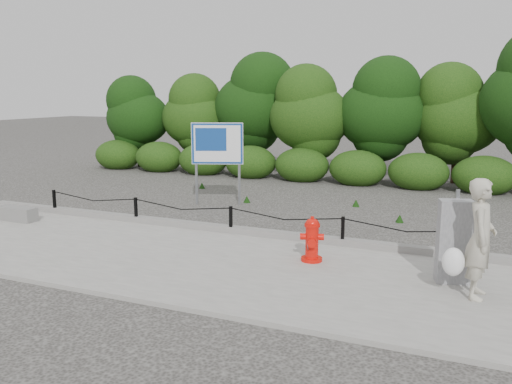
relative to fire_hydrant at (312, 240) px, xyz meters
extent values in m
plane|color=#2D2B28|center=(-2.23, 1.20, -0.48)|extent=(90.00, 90.00, 0.00)
cube|color=gray|center=(-2.23, -0.80, -0.44)|extent=(14.00, 4.00, 0.08)
cube|color=slate|center=(-2.23, 1.25, -0.33)|extent=(14.00, 0.22, 0.14)
cube|color=black|center=(-7.23, 1.20, -0.10)|extent=(0.06, 0.06, 0.60)
cube|color=black|center=(-4.73, 1.20, -0.10)|extent=(0.06, 0.06, 0.60)
cube|color=black|center=(-2.23, 1.20, -0.10)|extent=(0.06, 0.06, 0.60)
cube|color=black|center=(0.27, 1.20, -0.10)|extent=(0.06, 0.06, 0.60)
cube|color=black|center=(2.77, 1.20, -0.10)|extent=(0.06, 0.06, 0.60)
cylinder|color=black|center=(-5.98, 1.20, 0.12)|extent=(2.50, 0.02, 0.02)
cylinder|color=black|center=(-3.48, 1.20, 0.12)|extent=(2.50, 0.02, 0.02)
cylinder|color=black|center=(-0.98, 1.20, 0.12)|extent=(2.50, 0.02, 0.02)
cylinder|color=black|center=(1.52, 1.20, 0.12)|extent=(2.50, 0.02, 0.02)
cylinder|color=black|center=(-10.73, 9.80, 0.45)|extent=(0.18, 0.18, 1.85)
ellipsoid|color=#1B440F|center=(-10.73, 9.80, 1.74)|extent=(2.74, 2.37, 2.96)
cylinder|color=black|center=(-8.23, 10.20, 0.46)|extent=(0.18, 0.18, 1.88)
ellipsoid|color=#1B440F|center=(-8.23, 10.20, 1.77)|extent=(2.78, 2.40, 3.00)
cylinder|color=black|center=(-5.73, 10.60, 0.65)|extent=(0.18, 0.18, 2.26)
ellipsoid|color=#1B440F|center=(-5.73, 10.60, 2.23)|extent=(3.34, 2.89, 3.61)
cylinder|color=black|center=(-3.23, 9.80, 0.52)|extent=(0.18, 0.18, 2.01)
ellipsoid|color=#1B440F|center=(-3.23, 9.80, 1.93)|extent=(2.97, 2.57, 3.21)
cylinder|color=black|center=(-0.73, 10.20, 0.58)|extent=(0.18, 0.18, 2.12)
ellipsoid|color=#1B440F|center=(-0.73, 10.20, 2.07)|extent=(3.14, 2.71, 3.39)
cylinder|color=black|center=(1.77, 10.60, 0.52)|extent=(0.18, 0.18, 2.01)
ellipsoid|color=#1B440F|center=(1.77, 10.60, 1.93)|extent=(2.97, 2.57, 3.21)
cylinder|color=red|center=(0.00, 0.01, -0.37)|extent=(0.49, 0.49, 0.07)
cylinder|color=red|center=(0.00, 0.01, -0.04)|extent=(0.30, 0.30, 0.59)
cylinder|color=red|center=(0.00, 0.01, 0.27)|extent=(0.35, 0.35, 0.05)
ellipsoid|color=red|center=(0.00, 0.01, 0.31)|extent=(0.31, 0.31, 0.19)
cylinder|color=red|center=(0.00, 0.01, 0.41)|extent=(0.08, 0.08, 0.05)
cylinder|color=red|center=(-0.16, -0.04, 0.06)|extent=(0.14, 0.15, 0.12)
cylinder|color=red|center=(0.15, 0.06, 0.06)|extent=(0.14, 0.15, 0.12)
cylinder|color=red|center=(0.05, -0.16, -0.01)|extent=(0.19, 0.17, 0.16)
cylinder|color=slate|center=(-0.04, -0.13, -0.09)|extent=(0.01, 0.06, 0.13)
imported|color=#B7B09D|center=(2.83, -0.69, 0.51)|extent=(0.45, 0.67, 1.82)
ellipsoid|color=white|center=(2.48, -0.84, 0.15)|extent=(0.33, 0.25, 0.44)
cube|color=slate|center=(-7.47, 0.21, -0.23)|extent=(1.03, 0.37, 0.33)
cube|color=#9A9A9D|center=(2.43, -0.15, 0.28)|extent=(0.58, 0.43, 1.36)
cube|color=slate|center=(2.43, 0.03, 0.35)|extent=(0.07, 0.07, 1.50)
cube|color=slate|center=(-4.64, 3.95, 0.67)|extent=(0.09, 0.09, 2.30)
cube|color=slate|center=(-3.52, 4.39, 0.67)|extent=(0.09, 0.09, 2.30)
cube|color=white|center=(-4.07, 4.13, 1.24)|extent=(1.36, 0.56, 1.15)
cube|color=navy|center=(-4.06, 4.10, 1.24)|extent=(1.32, 0.51, 1.11)
cube|color=navy|center=(-4.21, 4.03, 1.36)|extent=(0.81, 0.31, 0.63)
camera|label=1|loc=(2.85, -9.15, 2.67)|focal=38.00mm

